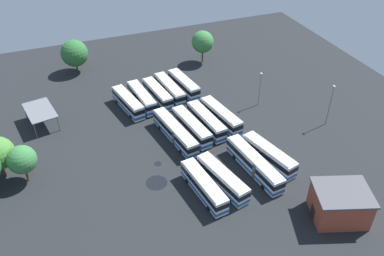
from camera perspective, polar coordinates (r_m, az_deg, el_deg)
ground_plane at (r=85.29m, az=-0.04°, el=-0.90°), size 111.47×111.47×0.00m
bus_row0_slot0 at (r=78.36m, az=10.72°, el=-3.75°), size 12.63×5.56×3.60m
bus_row0_slot1 at (r=75.93m, az=8.74°, el=-5.01°), size 15.19×4.40×3.60m
bus_row0_slot3 at (r=72.37m, az=4.27°, el=-7.08°), size 12.51×5.31×3.60m
bus_row0_slot4 at (r=70.80m, az=1.66°, el=-8.17°), size 12.50×4.20×3.60m
bus_row1_slot0 at (r=87.79m, az=4.06°, el=1.73°), size 12.78×4.76×3.60m
bus_row1_slot1 at (r=86.01m, az=2.01°, el=1.00°), size 12.76×4.19×3.60m
bus_row1_slot2 at (r=84.26m, az=-0.09°, el=0.19°), size 12.83×4.44×3.60m
bus_row1_slot3 at (r=82.78m, az=-2.38°, el=-0.59°), size 15.20×4.93×3.60m
bus_row2_slot0 at (r=98.97m, az=-1.17°, el=6.12°), size 11.90×4.28×3.60m
bus_row2_slot1 at (r=97.19m, az=-3.17°, el=5.46°), size 12.52×4.00×3.60m
bus_row2_slot2 at (r=95.56m, az=-4.86°, el=4.80°), size 11.81×4.18×3.60m
bus_row2_slot3 at (r=94.50m, az=-7.06°, el=4.26°), size 12.13×3.95×3.60m
bus_row2_slot4 at (r=93.13m, az=-8.96°, el=3.56°), size 12.11×4.93×3.60m
depot_building at (r=70.86m, az=20.03°, el=-9.94°), size 9.82×10.73×5.52m
maintenance_shelter at (r=92.19m, az=-20.56°, el=2.28°), size 9.87×6.98×3.67m
lamp_post_by_building at (r=93.62m, az=9.49°, el=5.59°), size 0.56×0.28×8.29m
lamp_post_mid_lot at (r=90.17m, az=18.79°, el=3.22°), size 0.56×0.28×9.57m
tree_northeast at (r=111.30m, az=1.50°, el=11.99°), size 5.91×5.91×8.89m
tree_west_edge at (r=77.34m, az=-22.74°, el=-4.11°), size 5.16×5.16×7.50m
tree_northwest at (r=110.76m, az=-16.16°, el=10.03°), size 6.95×6.95×8.70m
puddle_centre_drain at (r=78.26m, az=-4.82°, el=-5.03°), size 1.45×1.45×0.01m
puddle_back_corner at (r=74.43m, az=-5.00°, el=-7.65°), size 3.94×3.94×0.01m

